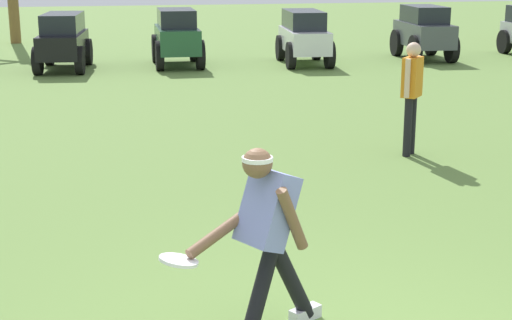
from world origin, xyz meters
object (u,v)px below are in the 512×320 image
at_px(teammate_midfield, 412,88).
at_px(parked_car_slot_e, 304,35).
at_px(parked_car_slot_d, 177,36).
at_px(frisbee_in_flight, 179,260).
at_px(parked_car_slot_f, 424,31).
at_px(parked_car_slot_c, 63,40).
at_px(frisbee_thrower, 268,232).

relative_size(teammate_midfield, parked_car_slot_e, 0.63).
xyz_separation_m(parked_car_slot_d, parked_car_slot_e, (3.19, -0.29, -0.02)).
distance_m(frisbee_in_flight, parked_car_slot_e, 15.13).
relative_size(frisbee_in_flight, parked_car_slot_d, 0.14).
bearing_deg(parked_car_slot_f, parked_car_slot_c, -179.09).
height_order(parked_car_slot_d, parked_car_slot_f, same).
xyz_separation_m(frisbee_thrower, parked_car_slot_d, (0.80, 14.56, -0.06)).
height_order(parked_car_slot_c, parked_car_slot_d, parked_car_slot_d).
bearing_deg(parked_car_slot_c, frisbee_thrower, -82.28).
height_order(frisbee_thrower, parked_car_slot_e, frisbee_thrower).
bearing_deg(parked_car_slot_f, teammate_midfield, -113.91).
distance_m(parked_car_slot_c, parked_car_slot_f, 9.32).
xyz_separation_m(parked_car_slot_d, parked_car_slot_f, (6.56, 0.03, 0.00)).
distance_m(frisbee_thrower, parked_car_slot_c, 14.57).
relative_size(frisbee_thrower, parked_car_slot_f, 0.59).
bearing_deg(parked_car_slot_f, parked_car_slot_e, -174.58).
distance_m(frisbee_thrower, parked_car_slot_f, 16.33).
distance_m(frisbee_in_flight, parked_car_slot_c, 14.64).
distance_m(parked_car_slot_c, parked_car_slot_d, 2.76).
distance_m(frisbee_in_flight, parked_car_slot_d, 14.77).
bearing_deg(parked_car_slot_e, parked_car_slot_d, 174.75).
bearing_deg(teammate_midfield, parked_car_slot_e, 84.26).
xyz_separation_m(frisbee_thrower, parked_car_slot_c, (-1.96, 14.43, -0.08)).
height_order(teammate_midfield, parked_car_slot_d, teammate_midfield).
xyz_separation_m(parked_car_slot_c, parked_car_slot_f, (9.32, 0.15, 0.02)).
bearing_deg(frisbee_in_flight, parked_car_slot_f, 61.47).
bearing_deg(frisbee_in_flight, parked_car_slot_d, 84.39).
distance_m(parked_car_slot_e, parked_car_slot_f, 3.38).
height_order(frisbee_thrower, frisbee_in_flight, frisbee_thrower).
bearing_deg(frisbee_thrower, parked_car_slot_c, 97.72).
relative_size(frisbee_in_flight, parked_car_slot_e, 0.14).
bearing_deg(frisbee_in_flight, parked_car_slot_c, 95.15).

